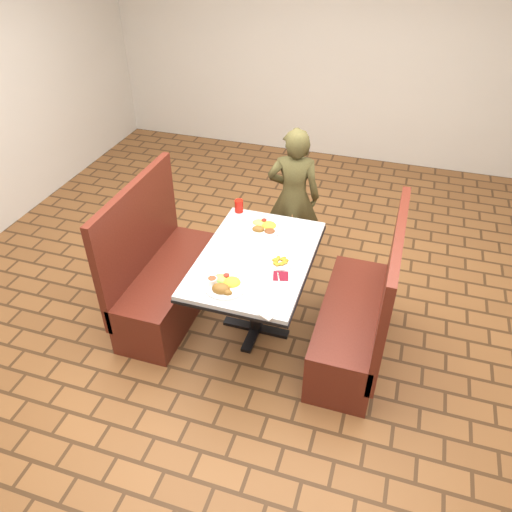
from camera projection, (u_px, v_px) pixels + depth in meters
name	position (u px, v px, depth m)	size (l,w,h in m)	color
room	(256.00, 100.00, 2.98)	(7.00, 7.04, 2.82)	brown
dining_table	(256.00, 266.00, 3.73)	(0.81, 1.21, 0.75)	silver
booth_bench_left	(164.00, 279.00, 4.12)	(0.47, 1.20, 1.17)	#5E2115
booth_bench_right	(358.00, 320.00, 3.73)	(0.47, 1.20, 1.17)	#5E2115
diner_person	(293.00, 197.00, 4.54)	(0.48, 0.32, 1.32)	brown
near_dinner_plate	(225.00, 283.00, 3.37)	(0.29, 0.29, 0.09)	white
far_dinner_plate	(264.00, 226.00, 3.95)	(0.29, 0.29, 0.07)	white
plantain_plate	(281.00, 262.00, 3.59)	(0.18, 0.18, 0.03)	white
maroon_napkin	(281.00, 276.00, 3.48)	(0.11, 0.11, 0.00)	maroon
spoon_utensil	(279.00, 278.00, 3.46)	(0.01, 0.12, 0.00)	silver
red_tumbler	(239.00, 206.00, 4.14)	(0.07, 0.07, 0.11)	red
paper_napkin	(265.00, 309.00, 3.20)	(0.18, 0.13, 0.01)	white
knife_utensil	(226.00, 281.00, 3.42)	(0.01, 0.19, 0.00)	silver
fork_utensil	(220.00, 282.00, 3.42)	(0.01, 0.17, 0.00)	silver
lettuce_shreds	(264.00, 252.00, 3.71)	(0.28, 0.32, 0.00)	#93BF4C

